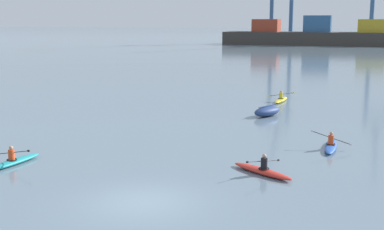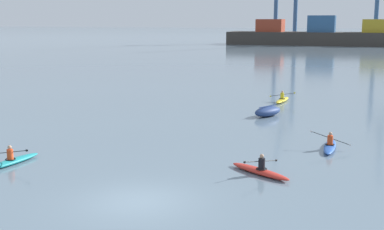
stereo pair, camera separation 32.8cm
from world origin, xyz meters
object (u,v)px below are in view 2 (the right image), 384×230
(capsized_dinghy, at_px, (268,111))
(kayak_teal, at_px, (12,161))
(container_barge, at_px, (321,35))
(kayak_yellow, at_px, (282,100))
(kayak_red, at_px, (260,170))
(kayak_blue, at_px, (330,146))

(capsized_dinghy, distance_m, kayak_teal, 18.77)
(container_barge, relative_size, kayak_teal, 14.60)
(container_barge, distance_m, capsized_dinghy, 107.23)
(container_barge, distance_m, kayak_yellow, 100.27)
(capsized_dinghy, distance_m, kayak_yellow, 6.98)
(kayak_teal, relative_size, kayak_red, 1.08)
(capsized_dinghy, xyz_separation_m, kayak_teal, (-9.53, -16.17, -0.18))
(capsized_dinghy, height_order, kayak_yellow, kayak_yellow)
(capsized_dinghy, bearing_deg, kayak_blue, -59.84)
(kayak_blue, xyz_separation_m, kayak_red, (-2.72, -5.68, 0.00))
(kayak_teal, distance_m, kayak_red, 11.85)
(kayak_blue, relative_size, kayak_teal, 0.99)
(capsized_dinghy, relative_size, kayak_red, 0.88)
(kayak_blue, bearing_deg, kayak_teal, -151.39)
(container_barge, relative_size, capsized_dinghy, 17.90)
(kayak_yellow, distance_m, kayak_red, 21.09)
(container_barge, xyz_separation_m, kayak_yellow, (4.35, -100.14, -2.45))
(container_barge, height_order, capsized_dinghy, container_barge)
(kayak_blue, bearing_deg, capsized_dinghy, 120.16)
(kayak_yellow, bearing_deg, container_barge, 92.49)
(kayak_yellow, relative_size, kayak_red, 1.08)
(capsized_dinghy, distance_m, kayak_red, 14.17)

